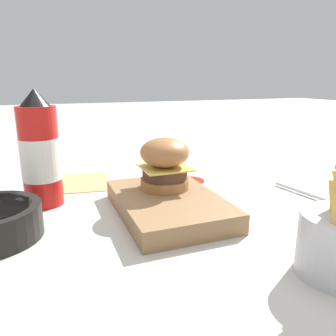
{
  "coord_description": "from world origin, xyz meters",
  "views": [
    {
      "loc": [
        0.46,
        -0.18,
        0.23
      ],
      "look_at": [
        -0.05,
        0.01,
        0.08
      ],
      "focal_mm": 35.0,
      "sensor_mm": 36.0,
      "label": 1
    }
  ],
  "objects_px": {
    "serving_board": "(168,204)",
    "spoon": "(323,199)",
    "burger": "(165,163)",
    "ketchup_bottle": "(40,154)"
  },
  "relations": [
    {
      "from": "burger",
      "to": "spoon",
      "type": "bearing_deg",
      "value": 71.75
    },
    {
      "from": "serving_board",
      "to": "ketchup_bottle",
      "type": "relative_size",
      "value": 1.16
    },
    {
      "from": "serving_board",
      "to": "spoon",
      "type": "distance_m",
      "value": 0.31
    },
    {
      "from": "burger",
      "to": "ketchup_bottle",
      "type": "height_order",
      "value": "ketchup_bottle"
    },
    {
      "from": "ketchup_bottle",
      "to": "spoon",
      "type": "relative_size",
      "value": 1.31
    },
    {
      "from": "burger",
      "to": "spoon",
      "type": "distance_m",
      "value": 0.32
    },
    {
      "from": "serving_board",
      "to": "burger",
      "type": "xyz_separation_m",
      "value": [
        -0.04,
        0.01,
        0.07
      ]
    },
    {
      "from": "burger",
      "to": "serving_board",
      "type": "bearing_deg",
      "value": -12.56
    },
    {
      "from": "serving_board",
      "to": "spoon",
      "type": "xyz_separation_m",
      "value": [
        0.06,
        0.3,
        -0.01
      ]
    },
    {
      "from": "serving_board",
      "to": "spoon",
      "type": "height_order",
      "value": "serving_board"
    }
  ]
}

